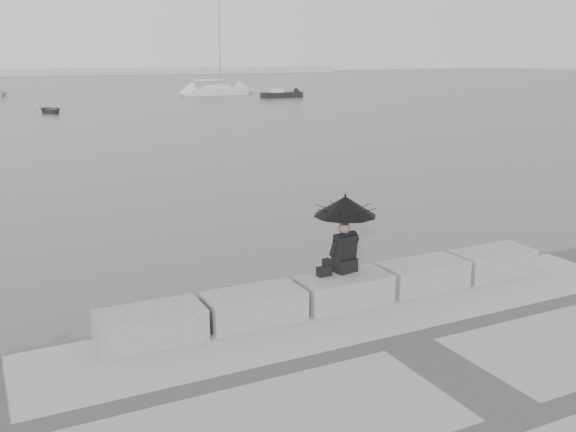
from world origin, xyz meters
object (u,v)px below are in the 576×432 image
seated_person (345,217)px  sailboat_right (217,90)px  dinghy (51,110)px  small_motorboat (282,95)px

seated_person → sailboat_right: size_ratio=0.11×
sailboat_right → dinghy: sailboat_right is taller
seated_person → dinghy: seated_person is taller
small_motorboat → dinghy: size_ratio=1.47×
dinghy → seated_person: bearing=-102.1°
seated_person → sailboat_right: (22.19, 65.93, -1.46)m
seated_person → small_motorboat: seated_person is taller
sailboat_right → dinghy: 27.87m
seated_person → small_motorboat: size_ratio=0.29×
small_motorboat → dinghy: 27.90m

